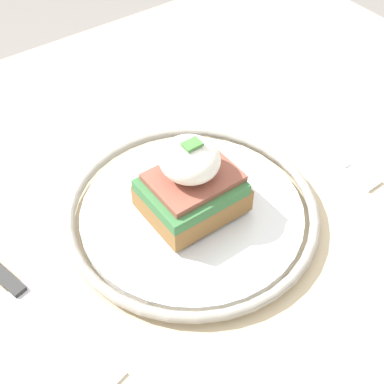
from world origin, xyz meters
name	(u,v)px	position (x,y,z in m)	size (l,w,h in m)	color
dining_table	(191,256)	(0.00, 0.00, 0.59)	(0.84, 0.65, 0.73)	#C6B28E
plate	(192,211)	(0.03, 0.05, 0.74)	(0.24, 0.24, 0.02)	silver
sandwich	(191,183)	(0.03, 0.05, 0.78)	(0.09, 0.10, 0.08)	olive
fork	(324,151)	(-0.14, 0.06, 0.73)	(0.02, 0.16, 0.00)	silver
knife	(20,292)	(0.20, 0.03, 0.73)	(0.06, 0.21, 0.01)	#2D2D2D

